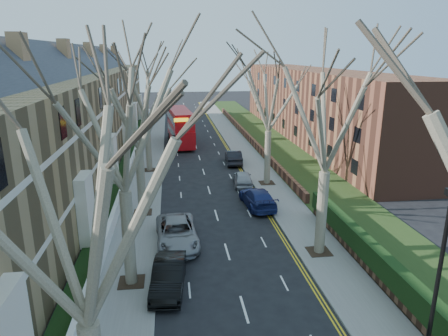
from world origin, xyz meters
name	(u,v)px	position (x,y,z in m)	size (l,w,h in m)	color
pavement_left	(151,148)	(-6.00, 39.00, 0.06)	(3.00, 102.00, 0.12)	slate
pavement_right	(240,145)	(6.00, 39.00, 0.06)	(3.00, 102.00, 0.12)	slate
terrace_left	(74,117)	(-13.65, 31.00, 5.53)	(9.70, 78.00, 13.60)	olive
flats_right	(312,104)	(17.46, 43.00, 4.98)	(13.97, 54.00, 10.00)	brown
wall_hedge_right	(404,289)	(7.70, 2.00, 1.12)	(0.70, 24.00, 1.80)	brown
front_wall_left	(133,159)	(-7.65, 31.00, 0.62)	(0.30, 78.00, 1.00)	white
grass_verge_right	(272,143)	(10.50, 39.00, 0.15)	(6.00, 102.00, 0.06)	#233814
lamp_post	(435,297)	(5.00, -3.50, 4.57)	(0.18, 0.50, 8.11)	black
tree_left_near	(73,189)	(-5.70, -4.00, 8.93)	(9.80, 9.80, 13.73)	brown
tree_left_mid	(119,109)	(-5.70, 6.00, 9.56)	(10.50, 10.50, 14.71)	brown
tree_left_far	(136,95)	(-5.70, 16.00, 9.24)	(10.15, 10.15, 14.22)	brown
tree_left_dist	(145,80)	(-5.70, 28.00, 9.56)	(10.50, 10.50, 14.71)	brown
tree_right_mid	(330,101)	(5.70, 8.00, 9.56)	(10.50, 10.50, 14.71)	brown
tree_right_far	(270,87)	(5.70, 22.00, 9.24)	(10.15, 10.15, 14.22)	brown
double_decker_bus	(180,128)	(-2.00, 40.97, 2.30)	(3.57, 11.37, 4.67)	#AB0C11
car_left_mid	(169,276)	(-3.67, 5.31, 0.76)	(1.61, 4.61, 1.52)	black
car_left_far	(177,233)	(-3.12, 10.50, 0.80)	(2.64, 5.72, 1.59)	gray
car_right_near	(258,198)	(3.56, 16.38, 0.77)	(2.15, 5.29, 1.54)	navy
car_right_mid	(243,178)	(3.33, 21.94, 0.72)	(1.69, 4.21, 1.43)	#9C9DA4
car_right_far	(233,157)	(3.67, 29.84, 0.78)	(1.65, 4.73, 1.56)	black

